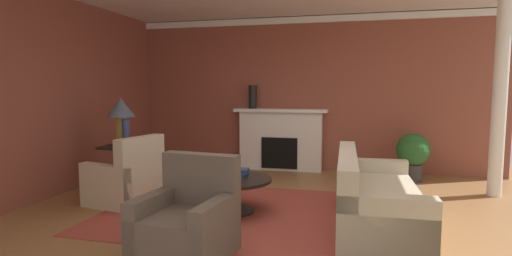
% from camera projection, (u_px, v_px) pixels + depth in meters
% --- Properties ---
extents(ground_plane, '(8.65, 8.65, 0.00)m').
position_uv_depth(ground_plane, '(272.00, 217.00, 4.93)').
color(ground_plane, olive).
extents(wall_fireplace, '(7.26, 0.12, 2.97)m').
position_uv_depth(wall_fireplace, '(304.00, 94.00, 7.76)').
color(wall_fireplace, brown).
rests_on(wall_fireplace, ground_plane).
extents(wall_window, '(0.12, 6.65, 2.97)m').
position_uv_depth(wall_window, '(53.00, 96.00, 5.89)').
color(wall_window, brown).
rests_on(wall_window, ground_plane).
extents(crown_moulding, '(7.26, 0.08, 0.12)m').
position_uv_depth(crown_moulding, '(305.00, 20.00, 7.55)').
color(crown_moulding, white).
extents(area_rug, '(3.26, 2.60, 0.01)m').
position_uv_depth(area_rug, '(233.00, 211.00, 5.14)').
color(area_rug, '#993D33').
rests_on(area_rug, ground_plane).
extents(fireplace, '(1.80, 0.35, 1.20)m').
position_uv_depth(fireplace, '(281.00, 141.00, 7.75)').
color(fireplace, white).
rests_on(fireplace, ground_plane).
extents(sofa, '(0.95, 2.12, 0.85)m').
position_uv_depth(sofa, '(374.00, 201.00, 4.58)').
color(sofa, '#BCB299').
rests_on(sofa, ground_plane).
extents(armchair_near_window, '(0.95, 0.95, 0.95)m').
position_uv_depth(armchair_near_window, '(126.00, 182.00, 5.50)').
color(armchair_near_window, '#C1B293').
rests_on(armchair_near_window, ground_plane).
extents(armchair_facing_fireplace, '(0.89, 0.89, 0.95)m').
position_uv_depth(armchair_facing_fireplace, '(187.00, 225.00, 3.74)').
color(armchair_facing_fireplace, brown).
rests_on(armchair_facing_fireplace, ground_plane).
extents(coffee_table, '(1.00, 1.00, 0.45)m').
position_uv_depth(coffee_table, '(233.00, 187.00, 5.10)').
color(coffee_table, black).
rests_on(coffee_table, ground_plane).
extents(side_table, '(0.56, 0.56, 0.70)m').
position_uv_depth(side_table, '(123.00, 164.00, 6.28)').
color(side_table, black).
rests_on(side_table, ground_plane).
extents(table_lamp, '(0.44, 0.44, 0.75)m').
position_uv_depth(table_lamp, '(121.00, 112.00, 6.20)').
color(table_lamp, '#B28E38').
rests_on(table_lamp, side_table).
extents(vase_mantel_left, '(0.16, 0.16, 0.45)m').
position_uv_depth(vase_mantel_left, '(253.00, 97.00, 7.75)').
color(vase_mantel_left, black).
rests_on(vase_mantel_left, fireplace).
extents(vase_on_side_table, '(0.11, 0.11, 0.43)m').
position_uv_depth(vase_on_side_table, '(126.00, 133.00, 6.08)').
color(vase_on_side_table, navy).
rests_on(vase_on_side_table, side_table).
extents(book_red_cover, '(0.28, 0.20, 0.03)m').
position_uv_depth(book_red_cover, '(237.00, 174.00, 5.22)').
color(book_red_cover, navy).
rests_on(book_red_cover, coffee_table).
extents(book_art_folio, '(0.22, 0.19, 0.06)m').
position_uv_depth(book_art_folio, '(240.00, 171.00, 5.22)').
color(book_art_folio, navy).
rests_on(book_art_folio, coffee_table).
extents(potted_plant, '(0.56, 0.56, 0.83)m').
position_uv_depth(potted_plant, '(413.00, 153.00, 6.78)').
color(potted_plant, '#333333').
rests_on(potted_plant, ground_plane).
extents(column_white, '(0.20, 0.20, 2.97)m').
position_uv_depth(column_white, '(500.00, 96.00, 5.77)').
color(column_white, white).
rests_on(column_white, ground_plane).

